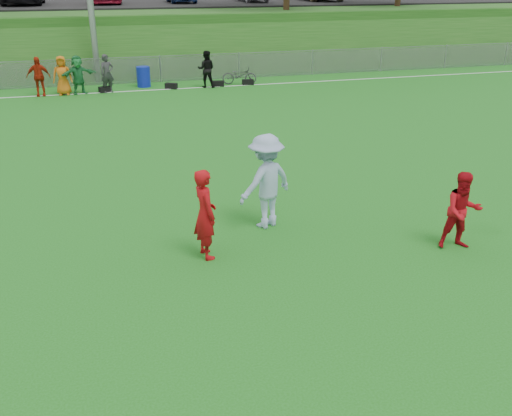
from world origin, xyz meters
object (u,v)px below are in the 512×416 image
object	(u,v)px
player_red_center	(462,211)
player_blue	(266,181)
recycling_bin	(144,77)
player_red_left	(205,214)
bicycle	(239,75)

from	to	relation	value
player_red_center	player_blue	bearing A→B (deg)	160.60
recycling_bin	player_blue	bearing A→B (deg)	-86.51
player_red_left	player_blue	bearing A→B (deg)	-64.89
player_red_left	bicycle	xyz separation A→B (m)	(5.03, 17.35, -0.46)
player_red_left	player_red_center	bearing A→B (deg)	-111.33
player_red_center	player_blue	size ratio (longest dim) A/B	0.77
player_red_center	player_blue	xyz separation A→B (m)	(-3.41, 2.06, 0.23)
player_red_left	recycling_bin	bearing A→B (deg)	-11.50
player_red_left	player_red_center	world-z (taller)	player_red_left
player_red_left	recycling_bin	xyz separation A→B (m)	(0.49, 17.95, -0.42)
player_red_left	player_blue	size ratio (longest dim) A/B	0.87
player_blue	player_red_left	bearing A→B (deg)	10.05
player_blue	recycling_bin	size ratio (longest dim) A/B	2.17
player_red_center	bicycle	size ratio (longest dim) A/B	0.96
player_blue	bicycle	world-z (taller)	player_blue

